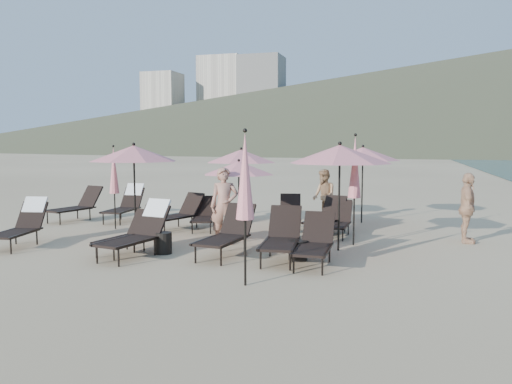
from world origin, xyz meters
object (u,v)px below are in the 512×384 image
(lounger_1, at_px, (128,234))
(side_table_1, at_px, (298,250))
(lounger_11, at_px, (338,221))
(umbrella_open_0, at_px, (134,153))
(lounger_8, at_px, (204,215))
(lounger_9, at_px, (290,213))
(lounger_0, at_px, (22,224))
(umbrella_open_3, at_px, (241,156))
(beachgoer_b, at_px, (324,196))
(lounger_4, at_px, (281,236))
(lounger_10, at_px, (326,216))
(umbrella_closed_0, at_px, (245,177))
(side_table_0, at_px, (164,243))
(umbrella_open_2, at_px, (340,154))
(umbrella_open_1, at_px, (239,168))
(umbrella_open_4, at_px, (363,154))
(lounger_7, at_px, (179,213))
(beachgoer_a, at_px, (224,206))
(lounger_12, at_px, (76,205))
(lounger_13, at_px, (334,218))
(lounger_5, at_px, (315,242))
(lounger_3, at_px, (227,233))
(beachgoer_c, at_px, (467,208))
(lounger_6, at_px, (126,204))
(umbrella_closed_2, at_px, (114,171))
(lounger_2, at_px, (139,230))
(umbrella_closed_1, at_px, (355,168))

(lounger_1, bearing_deg, side_table_1, 15.17)
(lounger_11, xyz_separation_m, umbrella_open_0, (-5.03, -1.54, 1.74))
(lounger_8, bearing_deg, lounger_9, 6.85)
(lounger_0, relative_size, lounger_8, 1.12)
(umbrella_open_3, relative_size, beachgoer_b, 1.41)
(lounger_4, distance_m, lounger_10, 3.44)
(umbrella_closed_0, relative_size, side_table_0, 5.61)
(umbrella_open_2, xyz_separation_m, side_table_0, (-3.59, -1.45, -1.92))
(umbrella_open_1, distance_m, beachgoer_b, 3.50)
(lounger_0, xyz_separation_m, umbrella_open_4, (7.33, 5.78, 1.56))
(lounger_7, xyz_separation_m, beachgoer_a, (1.99, -1.66, 0.46))
(lounger_12, bearing_deg, lounger_13, 14.01)
(lounger_11, height_order, side_table_0, lounger_11)
(lounger_10, bearing_deg, lounger_4, -81.55)
(lounger_5, xyz_separation_m, lounger_8, (-3.67, 3.14, -0.04))
(lounger_9, distance_m, umbrella_open_4, 2.92)
(lounger_12, bearing_deg, lounger_5, -10.23)
(lounger_1, height_order, lounger_12, lounger_12)
(lounger_11, distance_m, umbrella_open_1, 2.92)
(lounger_7, relative_size, lounger_8, 1.10)
(umbrella_open_1, bearing_deg, lounger_3, -77.93)
(lounger_1, xyz_separation_m, umbrella_closed_0, (3.26, -1.70, 1.42))
(lounger_5, height_order, umbrella_open_0, umbrella_open_0)
(lounger_3, bearing_deg, umbrella_closed_0, -56.20)
(umbrella_open_0, xyz_separation_m, umbrella_closed_0, (4.13, -3.49, -0.30))
(lounger_0, xyz_separation_m, lounger_11, (6.93, 3.40, -0.12))
(side_table_0, bearing_deg, umbrella_open_0, 134.89)
(lounger_0, bearing_deg, lounger_13, 18.28)
(lounger_9, distance_m, beachgoer_c, 4.66)
(lounger_12, distance_m, lounger_13, 7.99)
(umbrella_open_2, bearing_deg, lounger_7, 161.42)
(lounger_0, distance_m, side_table_1, 6.52)
(umbrella_open_1, distance_m, side_table_0, 2.97)
(lounger_0, relative_size, lounger_6, 1.00)
(lounger_0, height_order, lounger_12, lounger_0)
(lounger_3, relative_size, lounger_5, 1.11)
(lounger_4, relative_size, lounger_12, 0.98)
(umbrella_open_3, xyz_separation_m, beachgoer_a, (0.58, -3.02, -1.10))
(lounger_11, bearing_deg, lounger_10, 136.06)
(lounger_3, distance_m, umbrella_open_1, 2.55)
(umbrella_open_0, xyz_separation_m, umbrella_closed_2, (-1.10, 0.78, -0.50))
(beachgoer_b, bearing_deg, lounger_0, -82.53)
(umbrella_open_4, bearing_deg, lounger_3, -113.71)
(lounger_2, relative_size, lounger_6, 1.06)
(lounger_7, height_order, umbrella_open_0, umbrella_open_0)
(umbrella_open_3, height_order, umbrella_open_4, umbrella_open_4)
(lounger_1, xyz_separation_m, umbrella_open_4, (4.56, 5.71, 1.67))
(lounger_6, xyz_separation_m, beachgoer_a, (4.23, -2.59, 0.39))
(lounger_2, height_order, umbrella_open_2, umbrella_open_2)
(lounger_1, bearing_deg, umbrella_closed_1, 35.46)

